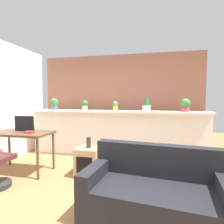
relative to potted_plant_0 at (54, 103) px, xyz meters
name	(u,v)px	position (x,y,z in m)	size (l,w,h in m)	color
ground_plane	(84,203)	(1.52, -1.95, -1.26)	(12.00, 12.00, 0.00)	#9E7042
divider_wall	(115,135)	(1.52, 0.05, -0.73)	(4.13, 0.16, 1.05)	white
plant_shelf	(115,112)	(1.52, 0.01, -0.18)	(4.13, 0.39, 0.04)	white
brick_wall_behind	(120,103)	(1.52, 0.65, -0.01)	(4.13, 0.10, 2.50)	#935B47
potted_plant_0	(54,103)	(0.00, 0.00, 0.00)	(0.18, 0.18, 0.29)	#386B84
potted_plant_1	(85,105)	(0.79, 0.01, -0.03)	(0.15, 0.15, 0.24)	silver
potted_plant_2	(115,106)	(1.53, 0.02, -0.05)	(0.13, 0.13, 0.22)	gold
potted_plant_3	(146,103)	(2.23, 0.05, 0.01)	(0.18, 0.18, 0.36)	silver
potted_plant_4	(185,105)	(3.04, 0.00, -0.02)	(0.21, 0.21, 0.28)	#B7474C
desk	(22,136)	(0.00, -1.20, -0.59)	(1.10, 0.60, 0.75)	brown
tv_monitor	(24,124)	(0.01, -1.12, -0.36)	(0.39, 0.04, 0.29)	black
side_cube_shelf	(88,162)	(1.27, -1.09, -1.01)	(0.40, 0.41, 0.50)	tan
vase_on_shelf	(89,142)	(1.28, -1.09, -0.66)	(0.08, 0.08, 0.19)	#2D2D33
book_on_desk	(29,132)	(0.22, -1.27, -0.49)	(0.15, 0.11, 0.04)	#B22D33
couch	(155,195)	(2.42, -2.07, -0.97)	(1.64, 0.94, 0.80)	black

